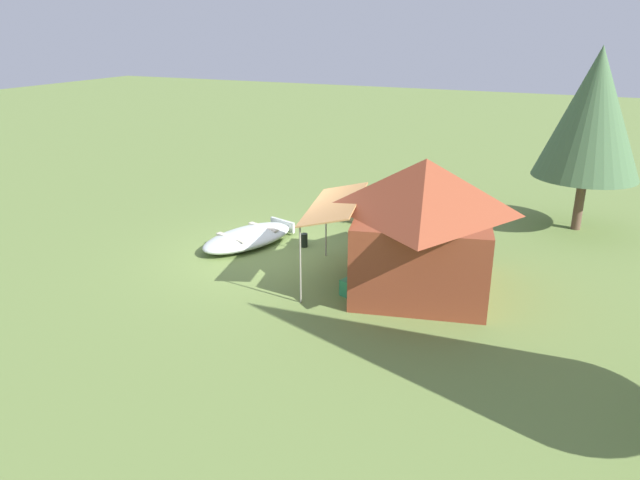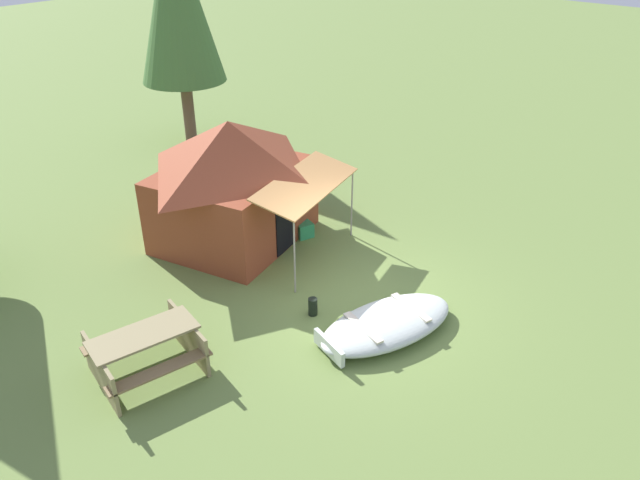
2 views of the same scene
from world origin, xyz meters
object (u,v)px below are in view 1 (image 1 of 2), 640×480
(beached_rowboat, at_px, (248,237))
(pine_tree_back_right, at_px, (593,113))
(canvas_cabin_tent, at_px, (422,222))
(cooler_box, at_px, (356,289))
(fuel_can, at_px, (304,240))
(picnic_table, at_px, (381,203))

(beached_rowboat, bearing_deg, pine_tree_back_right, 122.52)
(canvas_cabin_tent, bearing_deg, cooler_box, -43.23)
(fuel_can, height_order, pine_tree_back_right, pine_tree_back_right)
(canvas_cabin_tent, distance_m, fuel_can, 3.65)
(cooler_box, relative_size, pine_tree_back_right, 0.12)
(fuel_can, bearing_deg, cooler_box, 45.80)
(pine_tree_back_right, bearing_deg, beached_rowboat, -57.48)
(picnic_table, relative_size, fuel_can, 5.69)
(beached_rowboat, bearing_deg, canvas_cabin_tent, 81.90)
(canvas_cabin_tent, relative_size, picnic_table, 2.21)
(picnic_table, distance_m, pine_tree_back_right, 5.90)
(beached_rowboat, bearing_deg, fuel_can, 107.65)
(canvas_cabin_tent, distance_m, pine_tree_back_right, 6.35)
(beached_rowboat, bearing_deg, picnic_table, 144.94)
(picnic_table, height_order, pine_tree_back_right, pine_tree_back_right)
(beached_rowboat, xyz_separation_m, picnic_table, (-3.37, 2.36, 0.28))
(pine_tree_back_right, bearing_deg, picnic_table, -74.75)
(beached_rowboat, bearing_deg, cooler_box, 64.16)
(cooler_box, xyz_separation_m, pine_tree_back_right, (-6.50, 3.88, 2.93))
(beached_rowboat, relative_size, canvas_cabin_tent, 0.68)
(cooler_box, bearing_deg, beached_rowboat, -115.84)
(picnic_table, xyz_separation_m, fuel_can, (2.94, -1.01, -0.31))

